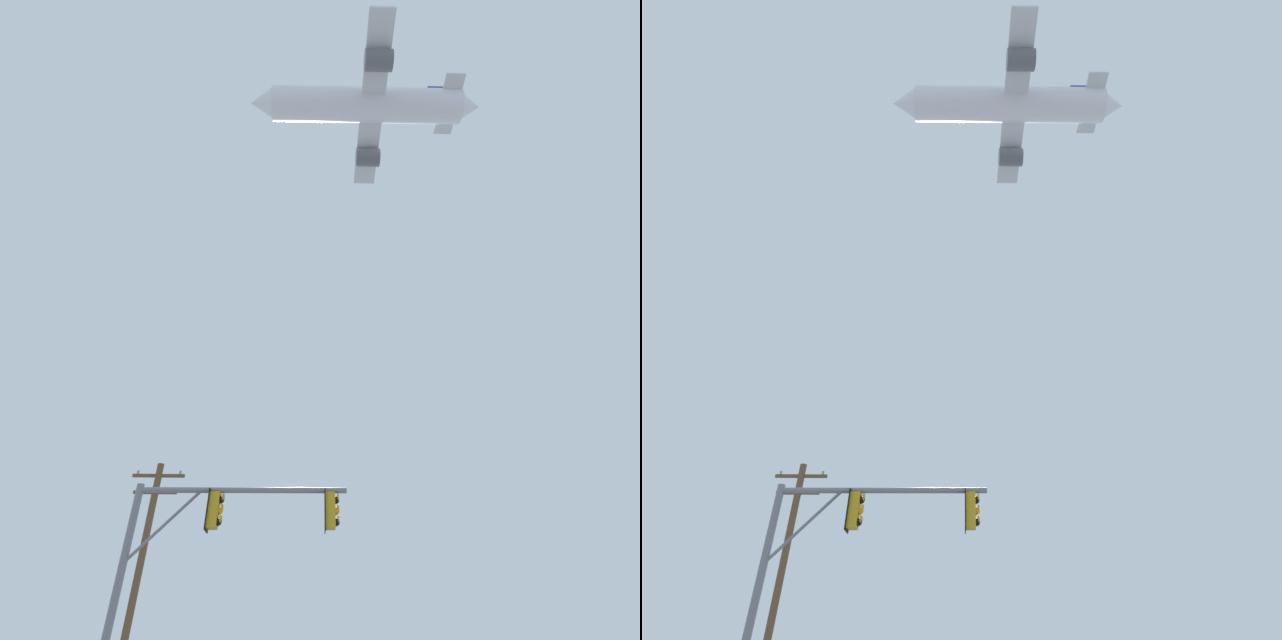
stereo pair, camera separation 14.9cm
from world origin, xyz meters
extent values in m
cylinder|color=slate|center=(-5.36, 8.83, 2.76)|extent=(0.20, 0.20, 5.51)
cylinder|color=slate|center=(-2.57, 8.79, 5.36)|extent=(5.59, 0.22, 0.15)
cylinder|color=slate|center=(-4.52, 8.82, 4.47)|extent=(1.74, 0.10, 1.83)
cube|color=gold|center=(-0.22, 8.76, 4.84)|extent=(0.26, 0.32, 0.90)
cylinder|color=gold|center=(-0.22, 8.76, 5.35)|extent=(0.05, 0.05, 0.12)
cube|color=black|center=(-0.36, 8.77, 4.84)|extent=(0.03, 0.46, 1.04)
sphere|color=black|center=(-0.07, 8.76, 5.11)|extent=(0.20, 0.20, 0.20)
cylinder|color=gold|center=(-0.01, 8.76, 5.17)|extent=(0.04, 0.21, 0.21)
sphere|color=orange|center=(-0.07, 8.76, 4.83)|extent=(0.20, 0.20, 0.20)
cylinder|color=gold|center=(-0.01, 8.76, 4.89)|extent=(0.04, 0.21, 0.21)
sphere|color=black|center=(-0.07, 8.76, 4.55)|extent=(0.20, 0.20, 0.20)
cylinder|color=gold|center=(-0.01, 8.76, 4.61)|extent=(0.04, 0.21, 0.21)
cube|color=gold|center=(-3.29, 8.80, 4.84)|extent=(0.26, 0.32, 0.90)
cylinder|color=gold|center=(-3.29, 8.80, 5.35)|extent=(0.05, 0.05, 0.12)
cube|color=black|center=(-3.43, 8.80, 4.84)|extent=(0.03, 0.46, 1.04)
sphere|color=black|center=(-3.15, 8.80, 5.11)|extent=(0.20, 0.20, 0.20)
cylinder|color=gold|center=(-3.08, 8.80, 5.17)|extent=(0.04, 0.21, 0.21)
sphere|color=orange|center=(-3.15, 8.80, 4.83)|extent=(0.20, 0.20, 0.20)
cylinder|color=gold|center=(-3.08, 8.80, 4.89)|extent=(0.04, 0.21, 0.21)
sphere|color=black|center=(-3.15, 8.80, 4.55)|extent=(0.20, 0.20, 0.20)
cylinder|color=gold|center=(-3.08, 8.80, 4.61)|extent=(0.04, 0.21, 0.21)
cylinder|color=brown|center=(-7.24, 15.97, 4.34)|extent=(0.28, 0.28, 8.67)
cube|color=brown|center=(-7.24, 15.97, 8.17)|extent=(2.20, 0.12, 0.12)
cube|color=brown|center=(-7.24, 15.97, 7.47)|extent=(1.80, 0.12, 0.12)
cylinder|color=gray|center=(-8.14, 15.97, 8.29)|extent=(0.10, 0.10, 0.18)
cylinder|color=gray|center=(-6.34, 15.97, 8.29)|extent=(0.10, 0.10, 0.18)
cylinder|color=white|center=(4.88, 22.48, 51.32)|extent=(20.57, 3.69, 3.66)
cone|color=white|center=(-6.54, 22.50, 51.32)|extent=(2.52, 3.48, 3.47)
cone|color=white|center=(16.19, 22.47, 51.32)|extent=(2.29, 3.11, 3.11)
cube|color=silver|center=(5.45, 22.48, 50.78)|extent=(2.54, 19.42, 0.41)
cylinder|color=#595B60|center=(5.44, 17.04, 49.68)|extent=(2.74, 2.06, 2.06)
cylinder|color=#595B60|center=(5.46, 27.92, 49.68)|extent=(2.74, 2.06, 2.06)
cube|color=navy|center=(13.79, 22.47, 53.38)|extent=(3.20, 0.28, 4.34)
cube|color=silver|center=(14.02, 22.47, 51.67)|extent=(2.07, 6.86, 0.23)
camera|label=1|loc=(-0.75, -4.13, 1.36)|focal=26.35mm
camera|label=2|loc=(-0.60, -4.13, 1.36)|focal=26.35mm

